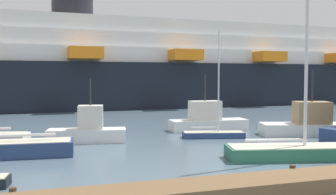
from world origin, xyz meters
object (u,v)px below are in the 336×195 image
object	(u,v)px
sailboat_1	(294,148)
sailboat_5	(3,147)
sailboat_0	(214,133)
fishing_boat_2	(309,124)
cruise_ship	(203,68)
fishing_boat_3	(88,130)
fishing_boat_1	(207,120)

from	to	relation	value
sailboat_1	sailboat_5	bearing A→B (deg)	174.37
sailboat_0	sailboat_5	bearing A→B (deg)	-154.49
sailboat_0	fishing_boat_2	size ratio (longest dim) A/B	1.07
sailboat_1	cruise_ship	bearing A→B (deg)	87.68
sailboat_1	cruise_ship	xyz separation A→B (m)	(10.94, 38.99, 4.99)
sailboat_5	fishing_boat_3	xyz separation A→B (m)	(4.79, 3.40, 0.25)
sailboat_5	fishing_boat_3	distance (m)	5.87
sailboat_1	fishing_boat_2	size ratio (longest dim) A/B	1.95
fishing_boat_1	cruise_ship	size ratio (longest dim) A/B	0.06
cruise_ship	fishing_boat_1	bearing A→B (deg)	-114.32
fishing_boat_1	cruise_ship	distance (m)	30.35
fishing_boat_2	fishing_boat_3	bearing A→B (deg)	-169.78
sailboat_5	cruise_ship	xyz separation A→B (m)	(25.52, 33.97, 5.04)
sailboat_0	cruise_ship	world-z (taller)	cruise_ship
sailboat_0	fishing_boat_3	distance (m)	8.68
sailboat_5	sailboat_1	bearing A→B (deg)	165.63
sailboat_5	fishing_boat_2	size ratio (longest dim) A/B	1.49
sailboat_1	fishing_boat_2	distance (m)	8.97
sailboat_0	fishing_boat_2	distance (m)	7.24
sailboat_0	sailboat_1	bearing A→B (deg)	-67.06
fishing_boat_1	fishing_boat_2	world-z (taller)	fishing_boat_2
fishing_boat_3	cruise_ship	distance (m)	37.25
sailboat_5	sailboat_0	bearing A→B (deg)	-164.18
sailboat_0	sailboat_5	world-z (taller)	sailboat_5
sailboat_0	fishing_boat_2	world-z (taller)	sailboat_0
fishing_boat_1	sailboat_0	bearing A→B (deg)	76.56
fishing_boat_3	cruise_ship	size ratio (longest dim) A/B	0.05
sailboat_1	fishing_boat_3	world-z (taller)	sailboat_1
fishing_boat_1	sailboat_1	bearing A→B (deg)	93.61
sailboat_1	cruise_ship	distance (m)	40.80
sailboat_5	cruise_ship	distance (m)	42.79
sailboat_0	fishing_boat_1	bearing A→B (deg)	88.05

